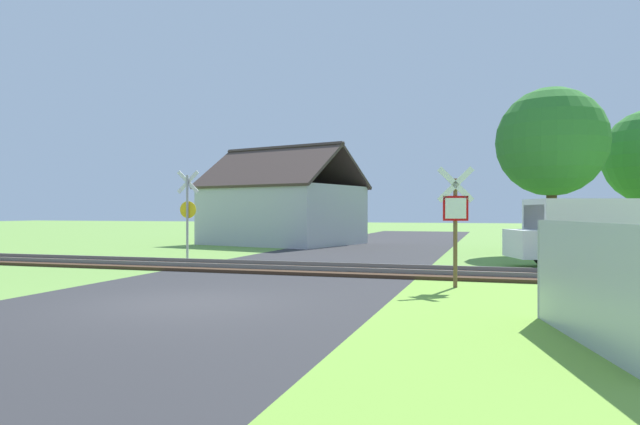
{
  "coord_description": "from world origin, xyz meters",
  "views": [
    {
      "loc": [
        5.9,
        -10.1,
        1.85
      ],
      "look_at": [
        0.5,
        7.55,
        1.8
      ],
      "focal_mm": 32.0,
      "sensor_mm": 36.0,
      "label": 1
    }
  ],
  "objects_px": {
    "tree_right": "(552,142)",
    "fence_panel": "(582,283)",
    "house": "(283,212)",
    "mail_truck": "(592,230)",
    "stop_sign_near": "(455,217)",
    "crossing_sign_far": "(188,209)"
  },
  "relations": [
    {
      "from": "crossing_sign_far",
      "to": "stop_sign_near",
      "type": "bearing_deg",
      "value": -30.98
    },
    {
      "from": "house",
      "to": "stop_sign_near",
      "type": "bearing_deg",
      "value": -41.04
    },
    {
      "from": "crossing_sign_far",
      "to": "fence_panel",
      "type": "relative_size",
      "value": 0.89
    },
    {
      "from": "crossing_sign_far",
      "to": "mail_truck",
      "type": "relative_size",
      "value": 0.64
    },
    {
      "from": "house",
      "to": "fence_panel",
      "type": "relative_size",
      "value": 2.46
    },
    {
      "from": "stop_sign_near",
      "to": "tree_right",
      "type": "xyz_separation_m",
      "value": [
        3.2,
        11.67,
        3.04
      ]
    },
    {
      "from": "crossing_sign_far",
      "to": "house",
      "type": "bearing_deg",
      "value": 86.72
    },
    {
      "from": "fence_panel",
      "to": "tree_right",
      "type": "bearing_deg",
      "value": -16.61
    },
    {
      "from": "mail_truck",
      "to": "house",
      "type": "bearing_deg",
      "value": 37.12
    },
    {
      "from": "crossing_sign_far",
      "to": "fence_panel",
      "type": "distance_m",
      "value": 16.02
    },
    {
      "from": "house",
      "to": "tree_right",
      "type": "bearing_deg",
      "value": -1.42
    },
    {
      "from": "crossing_sign_far",
      "to": "mail_truck",
      "type": "height_order",
      "value": "crossing_sign_far"
    },
    {
      "from": "mail_truck",
      "to": "tree_right",
      "type": "bearing_deg",
      "value": -11.52
    },
    {
      "from": "stop_sign_near",
      "to": "mail_truck",
      "type": "height_order",
      "value": "stop_sign_near"
    },
    {
      "from": "stop_sign_near",
      "to": "fence_panel",
      "type": "xyz_separation_m",
      "value": [
        2.06,
        -5.46,
        -0.85
      ]
    },
    {
      "from": "tree_right",
      "to": "house",
      "type": "bearing_deg",
      "value": 163.01
    },
    {
      "from": "tree_right",
      "to": "fence_panel",
      "type": "xyz_separation_m",
      "value": [
        -1.14,
        -17.13,
        -3.89
      ]
    },
    {
      "from": "stop_sign_near",
      "to": "house",
      "type": "height_order",
      "value": "house"
    },
    {
      "from": "tree_right",
      "to": "mail_truck",
      "type": "xyz_separation_m",
      "value": [
        0.73,
        -5.39,
        -3.5
      ]
    },
    {
      "from": "stop_sign_near",
      "to": "house",
      "type": "relative_size",
      "value": 0.31
    },
    {
      "from": "crossing_sign_far",
      "to": "tree_right",
      "type": "height_order",
      "value": "tree_right"
    },
    {
      "from": "fence_panel",
      "to": "crossing_sign_far",
      "type": "bearing_deg",
      "value": 36.74
    }
  ]
}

